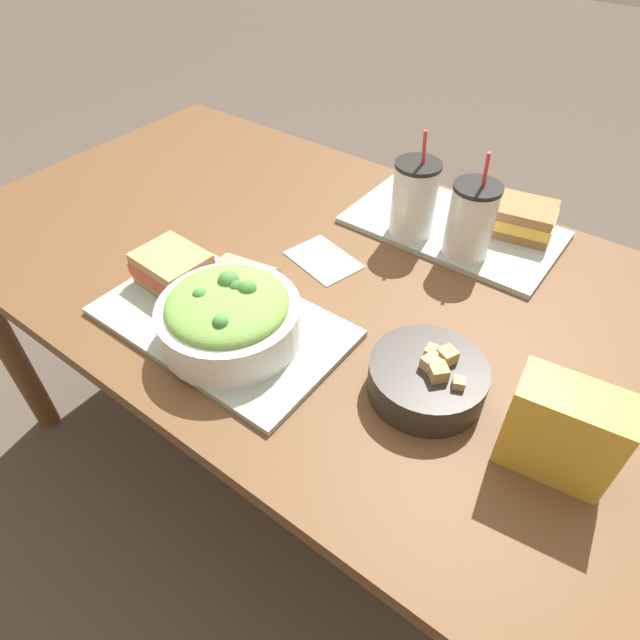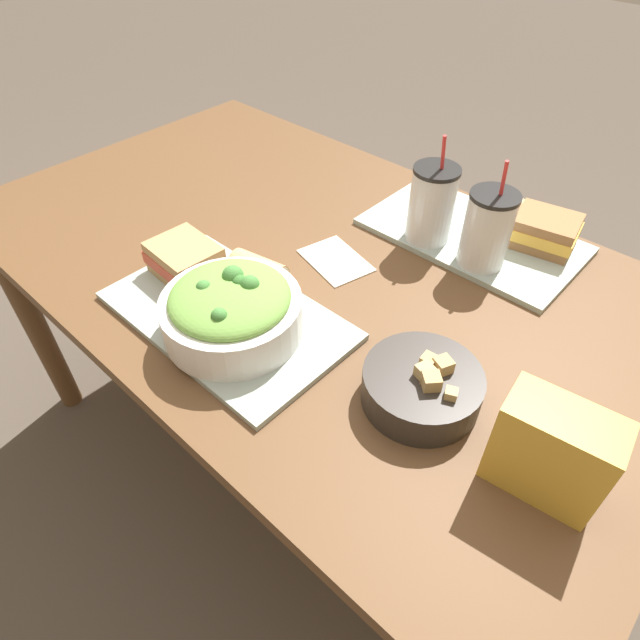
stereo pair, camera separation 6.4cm
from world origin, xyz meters
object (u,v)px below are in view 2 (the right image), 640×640
at_px(chip_bag, 551,451).
at_px(napkin_folded, 336,260).
at_px(soup_bowl, 422,386).
at_px(sandwich_far, 545,231).
at_px(salad_bowl, 232,309).
at_px(sandwich_near, 185,260).
at_px(baguette_near, 259,272).
at_px(drink_cup_dark, 431,206).
at_px(drink_cup_red, 487,232).
at_px(baguette_far, 528,215).

distance_m(chip_bag, napkin_folded, 0.56).
height_order(soup_bowl, chip_bag, chip_bag).
bearing_deg(sandwich_far, salad_bowl, -125.10).
distance_m(soup_bowl, sandwich_far, 0.50).
xyz_separation_m(soup_bowl, sandwich_near, (-0.50, -0.06, 0.01)).
bearing_deg(napkin_folded, salad_bowl, -87.23).
bearing_deg(baguette_near, sandwich_far, -45.15).
xyz_separation_m(baguette_near, chip_bag, (0.57, -0.03, 0.03)).
xyz_separation_m(salad_bowl, sandwich_far, (0.27, 0.60, -0.02)).
height_order(soup_bowl, drink_cup_dark, drink_cup_dark).
distance_m(soup_bowl, drink_cup_red, 0.38).
relative_size(sandwich_near, baguette_near, 1.19).
bearing_deg(sandwich_far, napkin_folded, -142.34).
bearing_deg(soup_bowl, baguette_far, 100.64).
bearing_deg(drink_cup_red, sandwich_near, -133.64).
bearing_deg(sandwich_far, drink_cup_red, -124.61).
height_order(chip_bag, napkin_folded, chip_bag).
bearing_deg(chip_bag, baguette_near, 170.13).
bearing_deg(baguette_far, sandwich_far, -120.54).
bearing_deg(drink_cup_red, baguette_near, -128.34).
bearing_deg(drink_cup_red, sandwich_far, 66.18).
bearing_deg(drink_cup_red, salad_bowl, -114.45).
distance_m(sandwich_far, baguette_far, 0.07).
relative_size(baguette_far, napkin_folded, 0.53).
distance_m(drink_cup_dark, drink_cup_red, 0.13).
height_order(salad_bowl, soup_bowl, salad_bowl).
distance_m(sandwich_near, drink_cup_dark, 0.50).
bearing_deg(sandwich_near, chip_bag, 7.09).
bearing_deg(soup_bowl, drink_cup_red, 106.75).
relative_size(salad_bowl, chip_bag, 1.58).
xyz_separation_m(sandwich_near, chip_bag, (0.70, 0.05, 0.03)).
distance_m(sandwich_far, chip_bag, 0.56).
relative_size(sandwich_near, drink_cup_dark, 0.60).
height_order(sandwich_near, baguette_near, sandwich_near).
relative_size(drink_cup_dark, chip_bag, 1.51).
bearing_deg(baguette_near, soup_bowl, -102.87).
xyz_separation_m(baguette_far, drink_cup_dark, (-0.13, -0.18, 0.05)).
distance_m(soup_bowl, chip_bag, 0.20).
bearing_deg(baguette_far, sandwich_near, 148.71).
xyz_separation_m(chip_bag, napkin_folded, (-0.53, 0.19, -0.07)).
xyz_separation_m(sandwich_far, baguette_far, (-0.05, 0.04, -0.00)).
height_order(baguette_near, baguette_far, same).
xyz_separation_m(sandwich_near, baguette_far, (0.40, 0.59, -0.00)).
bearing_deg(drink_cup_red, chip_bag, -50.30).
bearing_deg(sandwich_near, napkin_folded, 56.62).
bearing_deg(baguette_near, drink_cup_dark, -33.48).
relative_size(drink_cup_red, chip_bag, 1.47).
xyz_separation_m(soup_bowl, baguette_near, (-0.38, 0.02, 0.01)).
height_order(sandwich_near, sandwich_far, same).
relative_size(baguette_far, drink_cup_red, 0.40).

